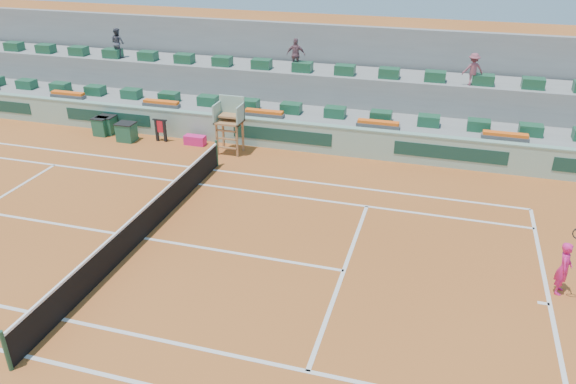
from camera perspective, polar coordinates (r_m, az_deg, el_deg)
name	(u,v)px	position (r m, az deg, el deg)	size (l,w,h in m)	color
ground	(144,238)	(18.31, -14.41, -4.58)	(90.00, 90.00, 0.00)	#9F4E1E
seating_tier_lower	(256,115)	(26.90, -3.29, 7.78)	(36.00, 4.00, 1.20)	gray
seating_tier_upper	(266,92)	(28.13, -2.23, 10.14)	(36.00, 2.40, 2.60)	gray
stadium_back_wall	(276,66)	(29.37, -1.25, 12.67)	(36.00, 0.40, 4.40)	gray
player_bag	(195,140)	(25.22, -9.43, 5.22)	(0.94, 0.42, 0.42)	#E91E77
spectator_left	(118,43)	(30.57, -16.92, 14.30)	(0.71, 0.56, 1.47)	#454651
spectator_mid	(296,55)	(26.61, 0.81, 13.77)	(0.88, 0.37, 1.50)	#7A515C
spectator_right	(473,69)	(25.51, 18.28, 11.76)	(0.88, 0.51, 1.36)	#894450
court_lines	(144,238)	(18.31, -14.41, -4.56)	(23.89, 11.09, 0.01)	silver
tennis_net	(142,224)	(18.06, -14.59, -3.14)	(0.10, 11.97, 1.10)	black
advertising_hoarding	(240,130)	(24.94, -4.92, 6.28)	(36.00, 0.34, 1.26)	#8EB3A0
umpire_chair	(230,117)	(23.77, -5.92, 7.54)	(1.10, 0.90, 2.40)	#98653A
seat_row_lower	(249,104)	(25.84, -4.00, 8.89)	(32.90, 0.60, 0.44)	#1A4F31
seat_row_upper	(262,64)	(27.19, -2.70, 12.87)	(32.90, 0.60, 0.44)	#1A4F31
flower_planters	(211,108)	(25.71, -7.79, 8.41)	(26.80, 0.36, 0.28)	#505050
drink_cooler_a	(127,132)	(26.27, -16.09, 5.89)	(0.80, 0.70, 0.84)	#1B5139
drink_cooler_b	(107,125)	(27.46, -17.90, 6.53)	(0.77, 0.67, 0.84)	#1B5139
drink_cooler_c	(101,126)	(27.30, -18.47, 6.33)	(0.66, 0.57, 0.84)	#1B5139
towel_rack	(161,128)	(25.77, -12.82, 6.31)	(0.67, 0.11, 1.03)	black
tennis_player	(564,268)	(16.66, 26.24, -6.92)	(0.48, 0.87, 2.28)	#E91E77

